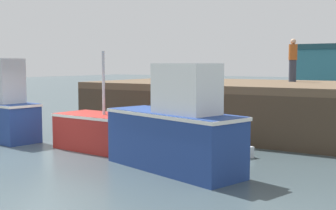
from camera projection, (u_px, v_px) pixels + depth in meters
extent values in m
cube|color=#3D4C51|center=(30.00, 157.00, 12.73)|extent=(120.00, 160.00, 0.10)
cube|color=brown|center=(242.00, 85.00, 17.43)|extent=(11.01, 6.60, 0.25)
cube|color=#433527|center=(204.00, 118.00, 14.82)|extent=(11.01, 0.24, 1.65)
cylinder|color=#433527|center=(90.00, 109.00, 17.60)|extent=(0.37, 0.37, 1.65)
cylinder|color=#433527|center=(206.00, 117.00, 14.92)|extent=(0.37, 0.37, 1.65)
cylinder|color=#433527|center=(202.00, 100.00, 21.84)|extent=(0.37, 0.37, 1.65)
cylinder|color=#433527|center=(143.00, 113.00, 16.26)|extent=(5.15, 0.18, 1.50)
cube|color=navy|center=(0.00, 121.00, 15.43)|extent=(3.47, 1.67, 1.30)
cube|color=#B2B7BC|center=(5.00, 81.00, 15.03)|extent=(1.32, 1.05, 1.49)
cube|color=maroon|center=(104.00, 132.00, 13.49)|extent=(3.17, 1.64, 1.09)
cube|color=silver|center=(104.00, 116.00, 13.45)|extent=(3.24, 1.67, 0.08)
cylinder|color=#B7B7BC|center=(103.00, 83.00, 13.36)|extent=(0.08, 0.08, 1.91)
cube|color=navy|center=(173.00, 141.00, 10.98)|extent=(3.99, 2.30, 1.44)
cube|color=silver|center=(173.00, 114.00, 10.92)|extent=(4.07, 2.35, 0.08)
cube|color=silver|center=(186.00, 89.00, 10.51)|extent=(1.75, 1.32, 1.19)
cube|color=silver|center=(227.00, 149.00, 12.85)|extent=(1.65, 1.36, 0.31)
cube|color=#7F6647|center=(227.00, 143.00, 12.83)|extent=(0.41, 0.68, 0.04)
cylinder|color=#2D3342|center=(293.00, 71.00, 17.83)|extent=(0.29, 0.29, 0.86)
cylinder|color=#994C1E|center=(293.00, 52.00, 17.76)|extent=(0.34, 0.34, 0.62)
sphere|color=tan|center=(293.00, 41.00, 17.72)|extent=(0.22, 0.22, 0.22)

